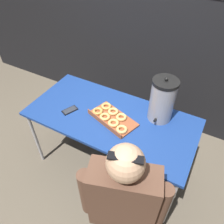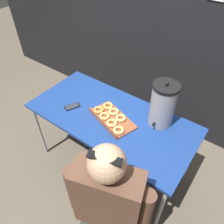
# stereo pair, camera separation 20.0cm
# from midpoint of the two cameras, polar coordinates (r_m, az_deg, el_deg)

# --- Properties ---
(ground_plane) EXTENTS (12.00, 12.00, 0.00)m
(ground_plane) POSITION_cam_midpoint_polar(r_m,az_deg,el_deg) (2.65, -2.43, -13.45)
(ground_plane) COLOR brown
(back_wall) EXTENTS (6.00, 0.11, 2.41)m
(back_wall) POSITION_cam_midpoint_polar(r_m,az_deg,el_deg) (2.63, 9.39, 20.12)
(back_wall) COLOR black
(back_wall) RESTS_ON ground
(folding_table) EXTENTS (1.59, 0.76, 0.78)m
(folding_table) POSITION_cam_midpoint_polar(r_m,az_deg,el_deg) (2.08, -3.02, -2.18)
(folding_table) COLOR navy
(folding_table) RESTS_ON ground
(donut_box) EXTENTS (0.50, 0.36, 0.05)m
(donut_box) POSITION_cam_midpoint_polar(r_m,az_deg,el_deg) (2.01, -2.93, -1.59)
(donut_box) COLOR brown
(donut_box) RESTS_ON folding_table
(coffee_urn) EXTENTS (0.22, 0.25, 0.44)m
(coffee_urn) POSITION_cam_midpoint_polar(r_m,az_deg,el_deg) (1.93, 10.12, 2.95)
(coffee_urn) COLOR #939399
(coffee_urn) RESTS_ON folding_table
(cell_phone) EXTENTS (0.13, 0.16, 0.01)m
(cell_phone) POSITION_cam_midpoint_polar(r_m,az_deg,el_deg) (2.16, -13.58, 0.34)
(cell_phone) COLOR black
(cell_phone) RESTS_ON folding_table
(person_seated) EXTENTS (0.60, 0.36, 1.28)m
(person_seated) POSITION_cam_midpoint_polar(r_m,az_deg,el_deg) (1.74, -0.85, -23.65)
(person_seated) COLOR #33332D
(person_seated) RESTS_ON ground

